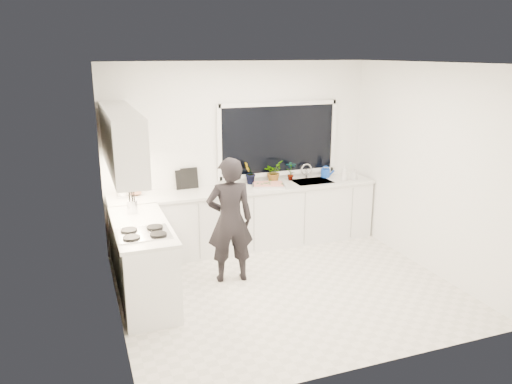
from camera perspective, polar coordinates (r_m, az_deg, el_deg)
name	(u,v)px	position (r m, az deg, el deg)	size (l,w,h in m)	color
floor	(286,288)	(6.32, 3.42, -10.90)	(4.00, 3.50, 0.02)	beige
wall_back	(240,154)	(7.44, -1.84, 4.32)	(4.00, 0.02, 2.70)	white
wall_left	(110,199)	(5.38, -16.37, -0.79)	(0.02, 3.50, 2.70)	white
wall_right	(429,169)	(6.88, 19.15, 2.51)	(0.02, 3.50, 2.70)	white
ceiling	(290,62)	(5.66, 3.87, 14.58)	(4.00, 3.50, 0.02)	white
window	(278,139)	(7.58, 2.56, 6.06)	(1.80, 0.02, 1.00)	black
base_cabinets_back	(247,219)	(7.40, -1.02, -3.05)	(3.92, 0.58, 0.88)	white
base_cabinets_left	(144,263)	(6.04, -12.73, -7.89)	(0.58, 1.60, 0.88)	white
countertop_back	(247,189)	(7.25, -1.01, 0.37)	(3.94, 0.62, 0.04)	silver
countertop_left	(141,226)	(5.87, -13.00, -3.77)	(0.62, 1.60, 0.04)	silver
upper_cabinets	(121,139)	(5.97, -15.15, 5.83)	(0.34, 2.10, 0.70)	white
sink	(312,184)	(7.67, 6.40, 0.88)	(0.58, 0.42, 0.14)	silver
faucet	(306,171)	(7.80, 5.78, 2.37)	(0.03, 0.03, 0.22)	silver
stovetop	(143,233)	(5.53, -12.74, -4.60)	(0.56, 0.48, 0.03)	black
person	(230,220)	(6.22, -3.00, -3.24)	(0.58, 0.38, 1.60)	black
pizza_tray	(268,185)	(7.33, 1.40, 0.82)	(0.47, 0.34, 0.03)	#B7B7BC
pizza	(268,184)	(7.33, 1.40, 0.95)	(0.42, 0.30, 0.01)	red
watering_can	(325,173)	(7.92, 7.93, 2.16)	(0.14, 0.14, 0.13)	#1342B7
paper_towel_roll	(122,188)	(6.97, -15.08, 0.45)	(0.11, 0.11, 0.26)	white
knife_block	(135,187)	(7.03, -13.67, 0.51)	(0.13, 0.10, 0.22)	olive
utensil_crock	(132,207)	(6.27, -13.96, -1.64)	(0.13, 0.13, 0.16)	silver
picture_frame_large	(183,179)	(7.22, -8.34, 1.44)	(0.22, 0.02, 0.28)	black
picture_frame_small	(189,178)	(7.23, -7.62, 1.58)	(0.25, 0.02, 0.30)	black
herb_plants	(270,172)	(7.51, 1.59, 2.31)	(0.88, 0.38, 0.34)	#26662D
soap_bottles	(347,173)	(7.74, 10.37, 2.18)	(0.30, 0.14, 0.27)	#D8BF66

